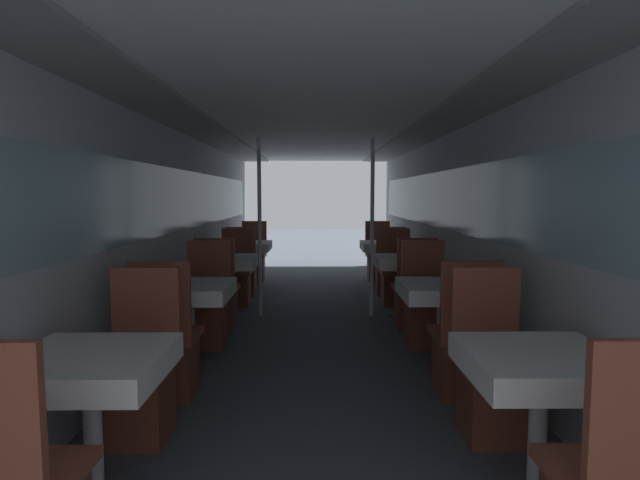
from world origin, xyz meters
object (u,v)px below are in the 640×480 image
(dining_table_right_0, at_px, (540,371))
(support_pole_left_2, at_px, (260,228))
(dining_table_left_2, at_px, (228,264))
(chair_left_near_3, at_px, (243,275))
(chair_right_far_0, at_px, (492,387))
(dining_table_right_1, at_px, (442,294))
(dining_table_left_1, at_px, (189,295))
(chair_left_near_1, at_px, (168,356))
(support_pole_right_2, at_px, (372,228))
(chair_right_far_3, at_px, (378,263))
(chair_left_far_1, at_px, (206,315))
(dining_table_left_3, at_px, (248,248))
(chair_right_far_1, at_px, (426,314))
(chair_left_far_0, at_px, (139,388))
(dining_table_left_0, at_px, (90,372))
(chair_left_far_2, at_px, (236,282))
(chair_right_near_2, at_px, (413,301))
(chair_right_far_2, at_px, (396,282))
(dining_table_right_3, at_px, (383,248))
(chair_left_far_3, at_px, (253,263))
(chair_left_near_2, at_px, (218,301))
(dining_table_right_2, at_px, (404,264))
(chair_right_near_3, at_px, (389,274))
(chair_right_near_1, at_px, (463,355))

(dining_table_right_0, bearing_deg, support_pole_left_2, 115.36)
(dining_table_left_2, height_order, chair_left_near_3, chair_left_near_3)
(chair_right_far_0, bearing_deg, support_pole_left_2, -60.33)
(dining_table_right_1, bearing_deg, dining_table_left_1, 180.00)
(chair_left_near_1, relative_size, support_pole_right_2, 0.47)
(chair_left_near_3, xyz_separation_m, chair_right_far_3, (2.13, 1.24, 0.00))
(chair_left_far_1, height_order, dining_table_left_3, chair_left_far_1)
(dining_table_right_1, relative_size, chair_right_far_1, 0.71)
(chair_left_far_0, relative_size, chair_left_near_1, 1.00)
(chair_left_far_0, bearing_deg, dining_table_left_0, 90.00)
(chair_left_far_2, xyz_separation_m, chair_right_far_1, (2.13, -1.84, 0.00))
(chair_right_near_2, relative_size, support_pole_right_2, 0.47)
(chair_right_far_1, xyz_separation_m, chair_right_far_3, (0.00, 3.68, 0.00))
(dining_table_right_0, distance_m, support_pole_right_2, 3.73)
(chair_right_far_2, distance_m, dining_table_right_3, 1.26)
(dining_table_left_3, height_order, chair_right_far_2, chair_right_far_2)
(chair_right_far_0, bearing_deg, dining_table_right_0, 90.00)
(chair_left_far_3, relative_size, dining_table_right_0, 1.40)
(chair_left_far_0, relative_size, chair_left_near_3, 1.00)
(chair_left_near_1, distance_m, dining_table_right_0, 2.48)
(chair_left_far_3, distance_m, dining_table_right_1, 4.81)
(dining_table_left_1, bearing_deg, chair_left_near_1, -90.00)
(support_pole_left_2, height_order, chair_left_near_3, support_pole_left_2)
(dining_table_left_1, bearing_deg, chair_right_far_3, 63.58)
(dining_table_left_0, distance_m, dining_table_left_1, 1.84)
(support_pole_left_2, bearing_deg, chair_left_near_2, -122.35)
(chair_left_far_3, bearing_deg, support_pole_right_2, 125.35)
(chair_left_near_2, relative_size, dining_table_right_2, 1.40)
(chair_left_near_2, xyz_separation_m, dining_table_right_2, (2.13, 0.62, 0.32))
(chair_right_far_3, bearing_deg, dining_table_left_0, 70.82)
(chair_left_far_1, xyz_separation_m, chair_right_far_1, (2.13, 0.00, 0.00))
(dining_table_right_1, xyz_separation_m, chair_right_near_2, (0.00, 1.22, -0.32))
(chair_left_far_3, bearing_deg, dining_table_left_3, 90.00)
(chair_left_far_3, bearing_deg, dining_table_left_0, 90.00)
(support_pole_right_2, bearing_deg, chair_right_near_3, 72.22)
(dining_table_left_0, relative_size, dining_table_left_1, 1.00)
(dining_table_right_0, bearing_deg, chair_left_far_0, 163.85)
(dining_table_left_1, relative_size, dining_table_right_3, 1.00)
(dining_table_left_2, xyz_separation_m, chair_right_far_2, (2.13, 0.62, -0.32))
(chair_left_near_1, relative_size, chair_right_far_1, 1.00)
(chair_left_far_2, height_order, dining_table_right_3, chair_left_far_2)
(dining_table_left_2, distance_m, chair_right_far_2, 2.25)
(chair_left_far_3, bearing_deg, dining_table_left_2, 90.00)
(chair_right_near_1, xyz_separation_m, chair_right_near_3, (0.00, 3.68, 0.00))
(chair_left_far_1, height_order, chair_left_near_3, same)
(dining_table_left_1, relative_size, chair_left_far_1, 0.71)
(dining_table_right_2, xyz_separation_m, dining_table_right_3, (0.00, 1.84, 0.00))
(chair_left_near_2, height_order, dining_table_right_3, chair_left_near_2)
(dining_table_right_1, bearing_deg, dining_table_right_0, -90.00)
(dining_table_right_1, xyz_separation_m, dining_table_right_3, (0.00, 3.68, 0.00))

